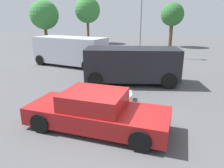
{
  "coord_description": "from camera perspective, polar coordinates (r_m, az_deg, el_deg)",
  "views": [
    {
      "loc": [
        1.6,
        -5.92,
        3.47
      ],
      "look_at": [
        -0.35,
        2.0,
        0.9
      ],
      "focal_mm": 34.0,
      "sensor_mm": 36.0,
      "label": 1
    }
  ],
  "objects": [
    {
      "name": "pedestrian",
      "position": [
        13.89,
        5.4,
        7.06
      ],
      "size": [
        0.44,
        0.46,
        1.64
      ],
      "rotation": [
        0.0,
        0.0,
        2.46
      ],
      "color": "gray",
      "rests_on": "ground_plane"
    },
    {
      "name": "tree_back_left",
      "position": [
        30.75,
        -6.63,
        19.09
      ],
      "size": [
        3.44,
        3.44,
        6.14
      ],
      "color": "brown",
      "rests_on": "ground_plane"
    },
    {
      "name": "van_white",
      "position": [
        16.25,
        -11.11,
        8.9
      ],
      "size": [
        5.73,
        3.29,
        2.09
      ],
      "rotation": [
        0.0,
        0.0,
        -0.23
      ],
      "color": "#B2B7C1",
      "rests_on": "ground_plane"
    },
    {
      "name": "tree_back_right",
      "position": [
        31.82,
        -17.75,
        17.25
      ],
      "size": [
        3.89,
        3.89,
        5.74
      ],
      "color": "brown",
      "rests_on": "ground_plane"
    },
    {
      "name": "ground_plane",
      "position": [
        7.05,
        -1.18,
        -12.02
      ],
      "size": [
        80.0,
        80.0,
        0.0
      ],
      "primitive_type": "plane",
      "color": "#515154"
    },
    {
      "name": "sedan_foreground",
      "position": [
        6.88,
        -4.22,
        -7.43
      ],
      "size": [
        4.68,
        2.14,
        1.25
      ],
      "rotation": [
        0.0,
        0.0,
        -0.08
      ],
      "color": "maroon",
      "rests_on": "ground_plane"
    },
    {
      "name": "dog",
      "position": [
        9.31,
        5.05,
        -2.91
      ],
      "size": [
        0.29,
        0.65,
        0.39
      ],
      "rotation": [
        0.0,
        0.0,
        1.73
      ],
      "color": "white",
      "rests_on": "ground_plane"
    },
    {
      "name": "tree_back_center",
      "position": [
        27.57,
        15.91,
        17.45
      ],
      "size": [
        2.72,
        2.72,
        5.18
      ],
      "color": "brown",
      "rests_on": "ground_plane"
    },
    {
      "name": "suv_dark",
      "position": [
        11.57,
        5.38,
        5.35
      ],
      "size": [
        5.21,
        2.9,
        1.92
      ],
      "rotation": [
        0.0,
        0.0,
        0.19
      ],
      "color": "black",
      "rests_on": "ground_plane"
    }
  ]
}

